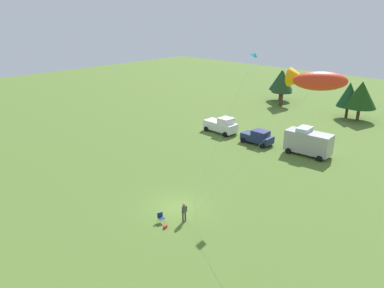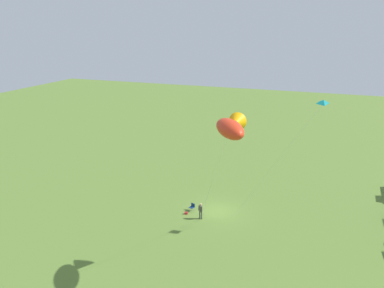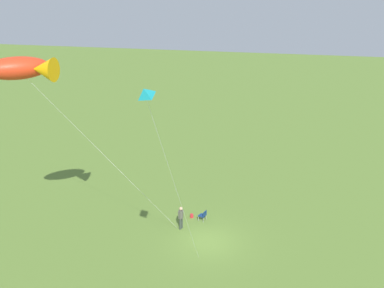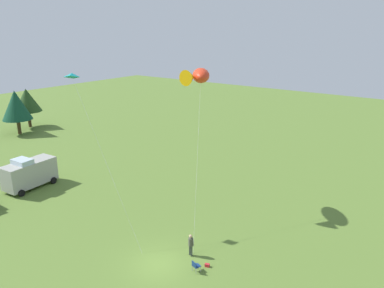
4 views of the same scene
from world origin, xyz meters
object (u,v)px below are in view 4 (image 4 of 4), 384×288
object	(u,v)px
person_kite_flyer	(191,243)
folding_chair	(196,265)
backpack_on_grass	(207,265)
kite_large_fish	(198,76)
van_motorhome_grey	(29,173)
kite_delta_teal	(72,76)

from	to	relation	value
person_kite_flyer	folding_chair	size ratio (longest dim) A/B	2.12
backpack_on_grass	kite_large_fish	size ratio (longest dim) A/B	0.02
person_kite_flyer	folding_chair	bearing A→B (deg)	-115.63
person_kite_flyer	backpack_on_grass	distance (m)	2.02
person_kite_flyer	backpack_on_grass	size ratio (longest dim) A/B	5.44
kite_large_fish	van_motorhome_grey	bearing A→B (deg)	115.45
kite_delta_teal	person_kite_flyer	bearing A→B (deg)	-83.79
person_kite_flyer	kite_large_fish	world-z (taller)	kite_large_fish
folding_chair	kite_large_fish	size ratio (longest dim) A/B	0.06
backpack_on_grass	kite_delta_teal	size ratio (longest dim) A/B	0.02
folding_chair	van_motorhome_grey	bearing A→B (deg)	105.05
person_kite_flyer	van_motorhome_grey	size ratio (longest dim) A/B	0.31
backpack_on_grass	person_kite_flyer	bearing A→B (deg)	76.84
van_motorhome_grey	kite_delta_teal	world-z (taller)	kite_delta_teal
van_motorhome_grey	kite_delta_teal	xyz separation A→B (m)	(-1.19, -10.49, 10.96)
person_kite_flyer	kite_delta_teal	world-z (taller)	kite_delta_teal
person_kite_flyer	kite_large_fish	xyz separation A→B (m)	(7.75, 4.86, 11.13)
van_motorhome_grey	kite_delta_teal	bearing A→B (deg)	79.42
backpack_on_grass	folding_chair	bearing A→B (deg)	159.93
van_motorhome_grey	folding_chair	bearing A→B (deg)	82.35
folding_chair	backpack_on_grass	bearing A→B (deg)	-1.50
van_motorhome_grey	kite_large_fish	xyz separation A→B (m)	(7.72, -16.23, 10.51)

